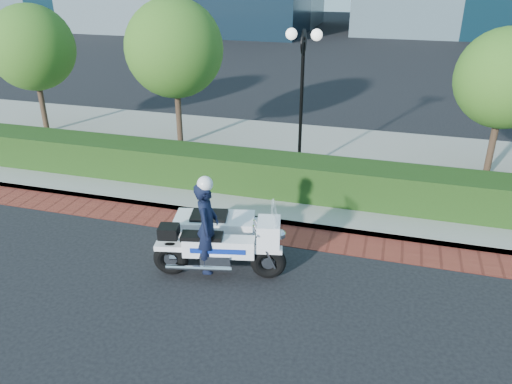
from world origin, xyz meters
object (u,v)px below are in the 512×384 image
(tree_c, at_px, (506,79))
(tree_a, at_px, (32,48))
(lamppost, at_px, (302,80))
(police_motorcycle, at_px, (216,234))
(tree_b, at_px, (174,49))

(tree_c, bearing_deg, tree_a, 180.00)
(tree_a, distance_m, tree_c, 15.50)
(tree_c, bearing_deg, lamppost, -166.70)
(lamppost, bearing_deg, tree_a, 172.59)
(tree_c, relative_size, police_motorcycle, 1.55)
(lamppost, height_order, tree_c, tree_c)
(lamppost, height_order, tree_a, tree_a)
(lamppost, xyz_separation_m, tree_a, (-10.00, 1.30, 0.26))
(tree_c, bearing_deg, tree_b, 180.00)
(lamppost, xyz_separation_m, tree_b, (-4.50, 1.30, 0.48))
(tree_a, distance_m, tree_b, 5.50)
(police_motorcycle, bearing_deg, tree_b, 107.49)
(lamppost, height_order, tree_b, tree_b)
(lamppost, relative_size, tree_c, 0.98)
(tree_a, distance_m, police_motorcycle, 11.69)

